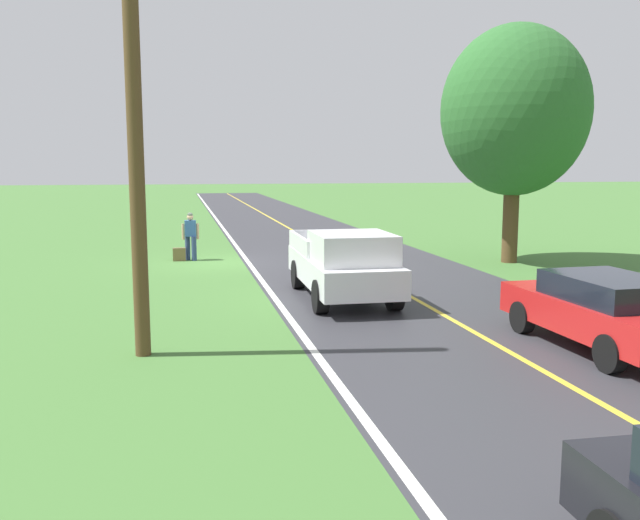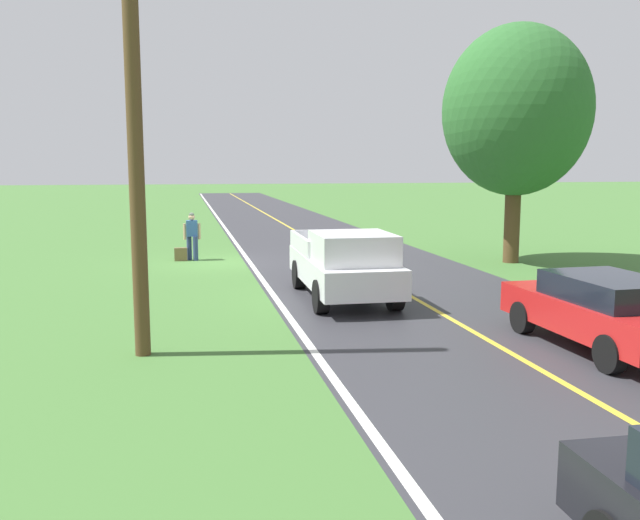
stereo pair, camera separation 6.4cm
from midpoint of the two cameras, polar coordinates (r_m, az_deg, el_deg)
ground_plane at (r=24.34m, az=-8.26°, el=-0.20°), size 200.00×200.00×0.00m
road_surface at (r=25.01m, az=2.18°, el=0.11°), size 7.46×120.00×0.00m
lane_edge_line at (r=24.42m, az=-5.94°, el=-0.12°), size 0.16×117.60×0.00m
lane_centre_line at (r=25.01m, az=2.18°, el=0.12°), size 0.14×117.60×0.00m
hitchhiker_walking at (r=24.97m, az=-10.70°, el=2.22°), size 0.62×0.51×1.75m
suitcase_carried at (r=24.96m, az=-11.62°, el=0.48°), size 0.46×0.21×0.47m
pickup_truck_passing at (r=17.24m, az=2.24°, el=-0.26°), size 2.17×5.43×1.82m
tree_far_side_near at (r=24.87m, az=16.36°, el=11.98°), size 5.11×5.11×8.26m
sedan_mid_oncoming at (r=13.80m, az=23.04°, el=-3.89°), size 2.03×4.45×1.41m
utility_pole_roadside at (r=12.45m, az=-15.28°, el=11.41°), size 0.28×0.28×8.49m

